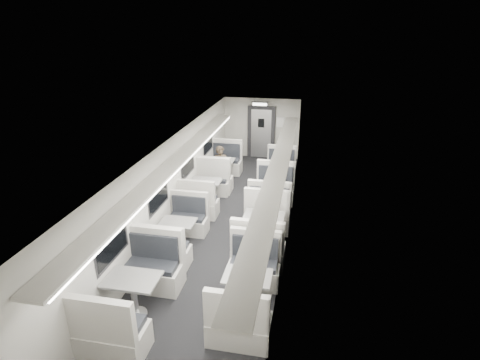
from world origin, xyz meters
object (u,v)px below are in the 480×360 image
at_px(vestibule_door, 261,133).
at_px(exit_sign, 260,104).
at_px(booth_left_d, 134,296).
at_px(booth_left_b, 206,192).
at_px(booth_left_a, 221,170).
at_px(passenger, 221,168).
at_px(booth_left_c, 178,234).
at_px(booth_right_a, 279,174).
at_px(booth_right_b, 271,201).
at_px(booth_right_c, 264,230).
at_px(booth_right_d, 247,292).

distance_m(vestibule_door, exit_sign, 1.33).
bearing_deg(booth_left_d, booth_left_b, 90.00).
relative_size(booth_left_a, passenger, 1.55).
relative_size(booth_left_c, booth_right_a, 0.98).
distance_m(booth_left_d, vestibule_door, 9.51).
bearing_deg(vestibule_door, booth_right_b, -78.57).
bearing_deg(booth_left_d, booth_right_a, 73.43).
relative_size(booth_left_b, exit_sign, 3.48).
bearing_deg(booth_right_a, booth_left_a, -177.32).
relative_size(booth_right_a, exit_sign, 3.33).
xyz_separation_m(booth_right_c, passenger, (-1.83, 3.16, 0.31)).
xyz_separation_m(booth_right_b, booth_right_c, (0.00, -1.64, 0.00)).
relative_size(booth_right_c, vestibule_door, 1.12).
bearing_deg(booth_right_b, passenger, 140.33).
bearing_deg(booth_right_d, booth_left_b, 115.05).
distance_m(booth_left_c, booth_right_d, 2.69).
relative_size(passenger, vestibule_door, 0.70).
height_order(booth_left_c, exit_sign, exit_sign).
height_order(passenger, vestibule_door, vestibule_door).
bearing_deg(booth_left_d, booth_right_c, 54.92).
height_order(booth_right_b, exit_sign, exit_sign).
bearing_deg(booth_right_d, booth_right_b, 90.00).
relative_size(booth_left_b, booth_right_b, 0.92).
distance_m(booth_left_a, booth_left_d, 6.63).
distance_m(booth_right_b, booth_right_c, 1.64).
bearing_deg(booth_left_b, passenger, 81.89).
height_order(passenger, exit_sign, exit_sign).
xyz_separation_m(booth_left_b, booth_right_c, (2.00, -2.00, 0.03)).
bearing_deg(passenger, booth_right_a, -1.01).
bearing_deg(booth_right_a, exit_sign, 114.19).
distance_m(booth_left_b, booth_right_a, 2.74).
relative_size(booth_left_a, booth_right_a, 1.10).
xyz_separation_m(booth_right_c, vestibule_door, (-1.00, 6.59, 0.62)).
relative_size(booth_right_c, booth_right_d, 1.08).
xyz_separation_m(booth_right_d, passenger, (-1.83, 5.45, 0.34)).
xyz_separation_m(booth_left_d, vestibule_door, (1.00, 9.44, 0.62)).
height_order(booth_right_c, passenger, passenger).
relative_size(booth_left_a, booth_right_b, 0.97).
xyz_separation_m(booth_left_b, booth_right_a, (2.00, 1.88, -0.02)).
xyz_separation_m(booth_left_d, booth_right_a, (2.00, 6.72, -0.05)).
height_order(booth_right_c, vestibule_door, vestibule_door).
distance_m(booth_left_d, booth_right_d, 2.08).
bearing_deg(booth_left_d, vestibule_door, 83.95).
bearing_deg(exit_sign, booth_left_b, -103.70).
relative_size(booth_right_a, booth_right_d, 0.95).
relative_size(booth_left_a, booth_left_d, 0.96).
relative_size(booth_left_c, booth_right_c, 0.86).
bearing_deg(booth_left_c, vestibule_door, 81.95).
bearing_deg(booth_right_a, booth_left_d, -106.57).
bearing_deg(booth_right_a, vestibule_door, 110.23).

